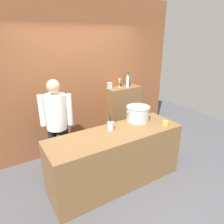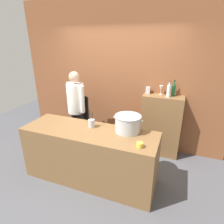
{
  "view_description": "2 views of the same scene",
  "coord_description": "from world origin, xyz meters",
  "px_view_note": "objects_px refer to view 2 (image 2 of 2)",
  "views": [
    {
      "loc": [
        -1.52,
        -2.34,
        2.3
      ],
      "look_at": [
        0.14,
        0.34,
        1.1
      ],
      "focal_mm": 32.67,
      "sensor_mm": 36.0,
      "label": 1
    },
    {
      "loc": [
        1.27,
        -2.3,
        2.22
      ],
      "look_at": [
        0.22,
        0.44,
        1.08
      ],
      "focal_mm": 30.01,
      "sensor_mm": 36.0,
      "label": 2
    }
  ],
  "objects_px": {
    "wine_bottle_clear": "(169,91)",
    "stockpot_large": "(128,124)",
    "chef": "(77,106)",
    "utensil_crock": "(92,123)",
    "wine_glass_tall": "(161,88)",
    "butter_jar": "(140,145)",
    "wine_bottle_green": "(173,90)",
    "spice_tin_silver": "(148,90)"
  },
  "relations": [
    {
      "from": "butter_jar",
      "to": "wine_glass_tall",
      "type": "height_order",
      "value": "wine_glass_tall"
    },
    {
      "from": "chef",
      "to": "stockpot_large",
      "type": "distance_m",
      "value": 1.37
    },
    {
      "from": "stockpot_large",
      "to": "utensil_crock",
      "type": "height_order",
      "value": "utensil_crock"
    },
    {
      "from": "wine_bottle_clear",
      "to": "wine_bottle_green",
      "type": "distance_m",
      "value": 0.12
    },
    {
      "from": "butter_jar",
      "to": "wine_glass_tall",
      "type": "distance_m",
      "value": 1.51
    },
    {
      "from": "butter_jar",
      "to": "spice_tin_silver",
      "type": "height_order",
      "value": "spice_tin_silver"
    },
    {
      "from": "butter_jar",
      "to": "utensil_crock",
      "type": "bearing_deg",
      "value": 159.7
    },
    {
      "from": "chef",
      "to": "butter_jar",
      "type": "bearing_deg",
      "value": 173.44
    },
    {
      "from": "wine_bottle_green",
      "to": "wine_bottle_clear",
      "type": "bearing_deg",
      "value": -129.6
    },
    {
      "from": "butter_jar",
      "to": "wine_bottle_green",
      "type": "distance_m",
      "value": 1.53
    },
    {
      "from": "wine_bottle_clear",
      "to": "spice_tin_silver",
      "type": "relative_size",
      "value": 2.3
    },
    {
      "from": "butter_jar",
      "to": "wine_bottle_green",
      "type": "bearing_deg",
      "value": 79.22
    },
    {
      "from": "stockpot_large",
      "to": "butter_jar",
      "type": "bearing_deg",
      "value": -53.8
    },
    {
      "from": "stockpot_large",
      "to": "wine_glass_tall",
      "type": "relative_size",
      "value": 2.59
    },
    {
      "from": "chef",
      "to": "stockpot_large",
      "type": "xyz_separation_m",
      "value": [
        1.24,
        -0.57,
        0.06
      ]
    },
    {
      "from": "butter_jar",
      "to": "wine_bottle_clear",
      "type": "relative_size",
      "value": 0.3
    },
    {
      "from": "wine_bottle_clear",
      "to": "stockpot_large",
      "type": "bearing_deg",
      "value": -116.08
    },
    {
      "from": "utensil_crock",
      "to": "butter_jar",
      "type": "distance_m",
      "value": 0.92
    },
    {
      "from": "chef",
      "to": "stockpot_large",
      "type": "bearing_deg",
      "value": -179.17
    },
    {
      "from": "utensil_crock",
      "to": "butter_jar",
      "type": "height_order",
      "value": "utensil_crock"
    },
    {
      "from": "utensil_crock",
      "to": "butter_jar",
      "type": "xyz_separation_m",
      "value": [
        0.86,
        -0.32,
        -0.03
      ]
    },
    {
      "from": "wine_glass_tall",
      "to": "wine_bottle_clear",
      "type": "bearing_deg",
      "value": -30.68
    },
    {
      "from": "utensil_crock",
      "to": "wine_bottle_green",
      "type": "height_order",
      "value": "wine_bottle_green"
    },
    {
      "from": "wine_bottle_green",
      "to": "wine_glass_tall",
      "type": "bearing_deg",
      "value": -179.11
    },
    {
      "from": "stockpot_large",
      "to": "chef",
      "type": "bearing_deg",
      "value": 155.36
    },
    {
      "from": "butter_jar",
      "to": "chef",
      "type": "bearing_deg",
      "value": 147.98
    },
    {
      "from": "chef",
      "to": "wine_glass_tall",
      "type": "distance_m",
      "value": 1.69
    },
    {
      "from": "wine_bottle_clear",
      "to": "wine_glass_tall",
      "type": "distance_m",
      "value": 0.18
    },
    {
      "from": "wine_bottle_clear",
      "to": "spice_tin_silver",
      "type": "xyz_separation_m",
      "value": [
        -0.39,
        0.1,
        -0.05
      ]
    },
    {
      "from": "wine_bottle_clear",
      "to": "spice_tin_silver",
      "type": "height_order",
      "value": "wine_bottle_clear"
    },
    {
      "from": "stockpot_large",
      "to": "wine_glass_tall",
      "type": "bearing_deg",
      "value": 72.93
    },
    {
      "from": "stockpot_large",
      "to": "utensil_crock",
      "type": "xyz_separation_m",
      "value": [
        -0.58,
        -0.06,
        -0.06
      ]
    },
    {
      "from": "spice_tin_silver",
      "to": "stockpot_large",
      "type": "bearing_deg",
      "value": -94.49
    },
    {
      "from": "chef",
      "to": "wine_glass_tall",
      "type": "height_order",
      "value": "chef"
    },
    {
      "from": "chef",
      "to": "utensil_crock",
      "type": "bearing_deg",
      "value": 161.56
    },
    {
      "from": "chef",
      "to": "butter_jar",
      "type": "xyz_separation_m",
      "value": [
        1.52,
        -0.95,
        -0.03
      ]
    },
    {
      "from": "stockpot_large",
      "to": "wine_bottle_green",
      "type": "height_order",
      "value": "wine_bottle_green"
    },
    {
      "from": "chef",
      "to": "utensil_crock",
      "type": "xyz_separation_m",
      "value": [
        0.66,
        -0.63,
        0.0
      ]
    },
    {
      "from": "wine_bottle_clear",
      "to": "wine_bottle_green",
      "type": "bearing_deg",
      "value": 50.4
    },
    {
      "from": "wine_glass_tall",
      "to": "butter_jar",
      "type": "bearing_deg",
      "value": -91.92
    },
    {
      "from": "utensil_crock",
      "to": "wine_glass_tall",
      "type": "relative_size",
      "value": 1.61
    },
    {
      "from": "wine_glass_tall",
      "to": "wine_bottle_green",
      "type": "bearing_deg",
      "value": 0.89
    }
  ]
}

